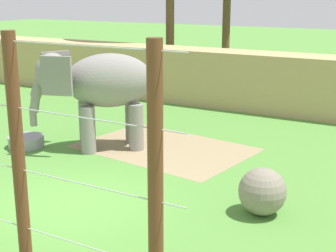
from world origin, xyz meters
TOP-DOWN VIEW (x-y plane):
  - ground_plane at (0.00, 0.00)m, footprint 120.00×120.00m
  - dirt_patch at (-0.23, 4.69)m, footprint 5.53×4.19m
  - embankment_wall at (0.00, 11.23)m, footprint 36.00×1.80m
  - elephant at (-1.93, 3.71)m, footprint 3.42×3.28m
  - enrichment_ball at (3.99, 1.62)m, footprint 1.04×1.04m
  - water_tub at (-4.04, 2.64)m, footprint 1.10×1.10m

SIDE VIEW (x-z plane):
  - ground_plane at x=0.00m, z-range 0.00..0.00m
  - dirt_patch at x=-0.23m, z-range 0.00..0.01m
  - water_tub at x=-4.04m, z-range 0.01..0.36m
  - enrichment_ball at x=3.99m, z-range 0.00..1.04m
  - embankment_wall at x=0.00m, z-range 0.00..2.32m
  - elephant at x=-1.93m, z-range 0.48..3.47m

